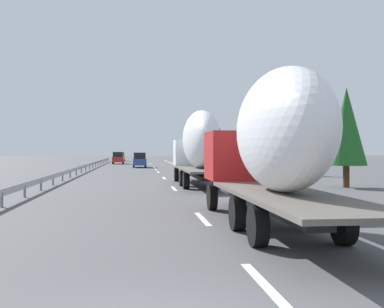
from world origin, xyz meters
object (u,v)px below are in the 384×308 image
Objects in this scene: truck_trailing at (271,143)px; car_red_compact at (118,158)px; road_sign at (206,151)px; car_yellow_coupe at (120,157)px; truck_lead at (199,144)px; car_blue_sedan at (140,160)px.

truck_trailing reaches higher than car_red_compact.
truck_trailing is 66.06m from car_red_compact.
truck_trailing is 35.17m from road_sign.
car_yellow_coupe is 1.08× the size of car_red_compact.
car_red_compact is at bearing 18.46° from road_sign.
truck_lead is 3.24× the size of car_red_compact.
truck_lead reaches higher than car_red_compact.
car_yellow_coupe is at bearing 1.00° from car_red_compact.
truck_lead is 4.14× the size of road_sign.
road_sign reaches higher than car_yellow_coupe.
car_yellow_coupe is at bearing 6.25° from truck_lead.
road_sign is at bearing -5.06° from truck_trailing.
car_yellow_coupe is (85.31, 7.47, -1.66)m from truck_trailing.
truck_trailing is 3.00× the size of car_yellow_coupe.
truck_trailing is at bearing -175.77° from car_blue_sedan.
truck_lead is at bearing -173.57° from car_blue_sedan.
truck_trailing is 3.23× the size of car_red_compact.
car_blue_sedan is 16.35m from road_sign.
car_yellow_coupe is at bearing 11.87° from road_sign.
car_yellow_coupe is 35.65m from car_blue_sedan.
truck_trailing is 4.14× the size of road_sign.
truck_trailing reaches higher than road_sign.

